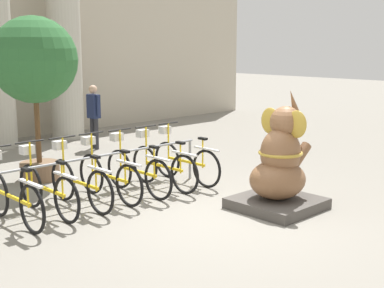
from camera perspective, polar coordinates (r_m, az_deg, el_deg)
ground_plane at (r=8.23m, az=3.00°, el=-7.60°), size 60.00×60.00×0.00m
column_right at (r=15.04m, az=-13.44°, el=10.57°), size 1.09×1.09×5.16m
bike_rack at (r=9.04m, az=-9.25°, el=-2.03°), size 4.03×0.05×0.77m
bicycle_0 at (r=8.14m, az=-18.60°, el=-5.29°), size 0.48×1.78×1.09m
bicycle_1 at (r=8.43m, az=-15.26°, el=-4.55°), size 0.48×1.78×1.09m
bicycle_2 at (r=8.70m, az=-11.93°, el=-3.93°), size 0.48×1.78×1.09m
bicycle_3 at (r=9.02m, az=-8.94°, el=-3.30°), size 0.48×1.78×1.09m
bicycle_4 at (r=9.32m, az=-5.92°, el=-2.78°), size 0.48×1.78×1.09m
bicycle_5 at (r=9.65m, az=-3.15°, el=-2.27°), size 0.48×1.78×1.09m
bicycle_6 at (r=10.04m, az=-0.77°, el=-1.74°), size 0.48×1.78×1.09m
elephant_statue at (r=8.52m, az=9.34°, el=-2.61°), size 1.23×1.23×1.90m
person_pedestrian at (r=13.35m, az=-10.45°, el=3.45°), size 0.21×0.47×1.58m
potted_tree at (r=10.43m, az=-16.48°, el=8.11°), size 1.62×1.62×3.09m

